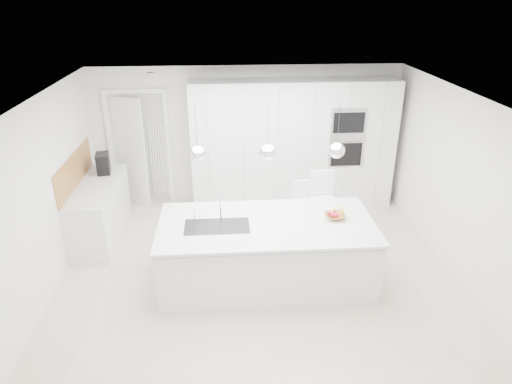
{
  "coord_description": "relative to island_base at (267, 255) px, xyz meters",
  "views": [
    {
      "loc": [
        -0.42,
        -5.51,
        3.73
      ],
      "look_at": [
        0.0,
        0.3,
        1.1
      ],
      "focal_mm": 32.0,
      "sensor_mm": 36.0,
      "label": 1
    }
  ],
  "objects": [
    {
      "name": "floor",
      "position": [
        -0.1,
        0.3,
        -0.43
      ],
      "size": [
        5.5,
        5.5,
        0.0
      ],
      "primitive_type": "plane",
      "color": "beige",
      "rests_on": "ground"
    },
    {
      "name": "wall_back",
      "position": [
        -0.1,
        2.8,
        0.82
      ],
      "size": [
        5.5,
        0.0,
        5.5
      ],
      "primitive_type": "plane",
      "rotation": [
        1.57,
        0.0,
        0.0
      ],
      "color": "white",
      "rests_on": "ground"
    },
    {
      "name": "wall_left",
      "position": [
        -2.85,
        0.3,
        0.82
      ],
      "size": [
        0.0,
        5.0,
        5.0
      ],
      "primitive_type": "plane",
      "rotation": [
        1.57,
        0.0,
        1.57
      ],
      "color": "white",
      "rests_on": "ground"
    },
    {
      "name": "ceiling",
      "position": [
        -0.1,
        0.3,
        2.07
      ],
      "size": [
        5.5,
        5.5,
        0.0
      ],
      "primitive_type": "plane",
      "rotation": [
        3.14,
        0.0,
        0.0
      ],
      "color": "white",
      "rests_on": "wall_back"
    },
    {
      "name": "tall_cabinets",
      "position": [
        0.7,
        2.5,
        0.72
      ],
      "size": [
        3.6,
        0.6,
        2.3
      ],
      "primitive_type": "cube",
      "color": "silver",
      "rests_on": "floor"
    },
    {
      "name": "oven_stack",
      "position": [
        1.6,
        2.19,
        0.92
      ],
      "size": [
        0.62,
        0.04,
        1.05
      ],
      "primitive_type": null,
      "color": "#A5A5A8",
      "rests_on": "tall_cabinets"
    },
    {
      "name": "doorway_frame",
      "position": [
        -2.05,
        2.77,
        0.59
      ],
      "size": [
        1.11,
        0.08,
        2.13
      ],
      "primitive_type": null,
      "color": "white",
      "rests_on": "floor"
    },
    {
      "name": "hallway_door",
      "position": [
        -2.3,
        2.72,
        0.57
      ],
      "size": [
        0.76,
        0.38,
        2.0
      ],
      "primitive_type": "cube",
      "rotation": [
        0.0,
        0.0,
        -0.44
      ],
      "color": "white",
      "rests_on": "floor"
    },
    {
      "name": "radiator",
      "position": [
        -1.73,
        2.76,
        0.42
      ],
      "size": [
        0.32,
        0.04,
        1.4
      ],
      "primitive_type": null,
      "color": "white",
      "rests_on": "floor"
    },
    {
      "name": "left_base_cabinets",
      "position": [
        -2.55,
        1.5,
        0.0
      ],
      "size": [
        0.6,
        1.8,
        0.86
      ],
      "primitive_type": "cube",
      "color": "silver",
      "rests_on": "floor"
    },
    {
      "name": "left_worktop",
      "position": [
        -2.55,
        1.5,
        0.45
      ],
      "size": [
        0.62,
        1.82,
        0.04
      ],
      "primitive_type": "cube",
      "color": "silver",
      "rests_on": "left_base_cabinets"
    },
    {
      "name": "oak_backsplash",
      "position": [
        -2.84,
        1.5,
        0.72
      ],
      "size": [
        0.02,
        1.8,
        0.5
      ],
      "primitive_type": "cube",
      "color": "#AF7538",
      "rests_on": "wall_left"
    },
    {
      "name": "island_base",
      "position": [
        0.0,
        0.0,
        0.0
      ],
      "size": [
        2.8,
        1.2,
        0.86
      ],
      "primitive_type": "cube",
      "color": "silver",
      "rests_on": "floor"
    },
    {
      "name": "island_worktop",
      "position": [
        0.0,
        0.05,
        0.45
      ],
      "size": [
        2.84,
        1.4,
        0.04
      ],
      "primitive_type": "cube",
      "color": "silver",
      "rests_on": "island_base"
    },
    {
      "name": "island_sink",
      "position": [
        -0.65,
        -0.0,
        0.39
      ],
      "size": [
        0.84,
        0.44,
        0.18
      ],
      "primitive_type": null,
      "color": "#3F3F42",
      "rests_on": "island_worktop"
    },
    {
      "name": "island_tap",
      "position": [
        -0.6,
        0.2,
        0.62
      ],
      "size": [
        0.02,
        0.02,
        0.3
      ],
      "primitive_type": "cylinder",
      "color": "white",
      "rests_on": "island_worktop"
    },
    {
      "name": "pendant_left",
      "position": [
        -0.85,
        -0.0,
        1.47
      ],
      "size": [
        0.2,
        0.2,
        0.2
      ],
      "primitive_type": "sphere",
      "color": "white",
      "rests_on": "ceiling"
    },
    {
      "name": "pendant_mid",
      "position": [
        -0.0,
        -0.0,
        1.47
      ],
      "size": [
        0.2,
        0.2,
        0.2
      ],
      "primitive_type": "sphere",
      "color": "white",
      "rests_on": "ceiling"
    },
    {
      "name": "pendant_right",
      "position": [
        0.85,
        -0.0,
        1.47
      ],
      "size": [
        0.2,
        0.2,
        0.2
      ],
      "primitive_type": "sphere",
      "color": "white",
      "rests_on": "ceiling"
    },
    {
      "name": "fruit_bowl",
      "position": [
        0.93,
        0.11,
        0.5
      ],
      "size": [
        0.28,
        0.28,
        0.07
      ],
      "primitive_type": "imported",
      "rotation": [
        0.0,
        0.0,
        0.05
      ],
      "color": "#AF7538",
      "rests_on": "island_worktop"
    },
    {
      "name": "espresso_machine",
      "position": [
        -2.53,
        2.0,
        0.64
      ],
      "size": [
        0.25,
        0.34,
        0.34
      ],
      "primitive_type": "cube",
      "rotation": [
        0.0,
        0.0,
        0.17
      ],
      "color": "black",
      "rests_on": "left_worktop"
    },
    {
      "name": "bar_stool_left",
      "position": [
        0.67,
        1.01,
        0.08
      ],
      "size": [
        0.39,
        0.5,
        1.03
      ],
      "primitive_type": null,
      "rotation": [
        0.0,
        0.0,
        0.11
      ],
      "color": "white",
      "rests_on": "floor"
    },
    {
      "name": "bar_stool_right",
      "position": [
        0.95,
        0.97,
        0.16
      ],
      "size": [
        0.43,
        0.57,
        1.18
      ],
      "primitive_type": null,
      "rotation": [
        0.0,
        0.0,
        0.08
      ],
      "color": "white",
      "rests_on": "floor"
    },
    {
      "name": "apple_a",
      "position": [
        0.9,
        0.13,
        0.54
      ],
      "size": [
        0.08,
        0.08,
        0.08
      ],
      "primitive_type": "sphere",
      "color": "#AD1B30",
      "rests_on": "fruit_bowl"
    },
    {
      "name": "apple_b",
      "position": [
        0.87,
        0.13,
        0.54
      ],
      "size": [
        0.09,
        0.09,
        0.09
      ],
      "primitive_type": "sphere",
      "color": "#AD1B30",
      "rests_on": "fruit_bowl"
    },
    {
      "name": "apple_c",
      "position": [
        0.92,
        0.07,
        0.54
      ],
      "size": [
        0.07,
        0.07,
        0.07
      ],
      "primitive_type": "sphere",
      "color": "#AD1B30",
      "rests_on": "fruit_bowl"
    },
    {
      "name": "apple_extra_3",
      "position": [
        0.89,
        0.09,
        0.54
      ],
      "size": [
        0.08,
        0.08,
        0.08
      ],
      "primitive_type": "sphere",
      "color": "#AD1B30",
      "rests_on": "fruit_bowl"
    },
    {
      "name": "banana_bunch",
      "position": [
        0.95,
        0.12,
        0.58
      ],
      "size": [
        0.22,
        0.16,
        0.2
      ],
      "primitive_type": "torus",
      "rotation": [
        1.22,
        0.0,
        0.35
      ],
      "color": "yellow",
      "rests_on": "fruit_bowl"
    }
  ]
}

